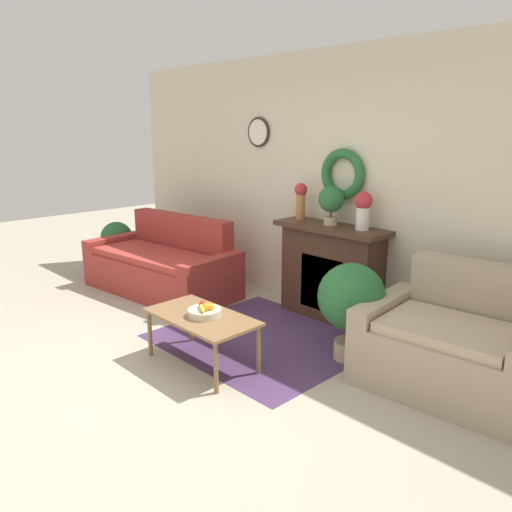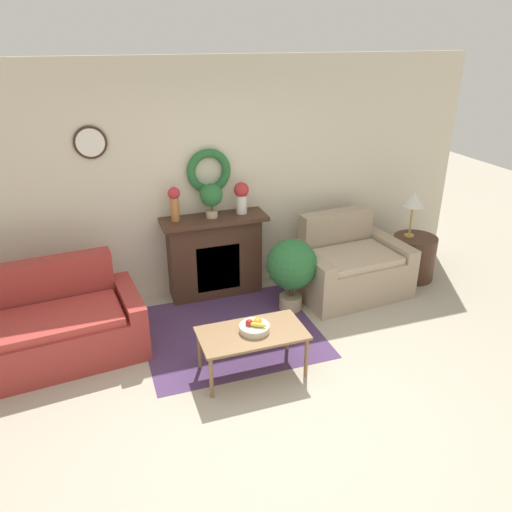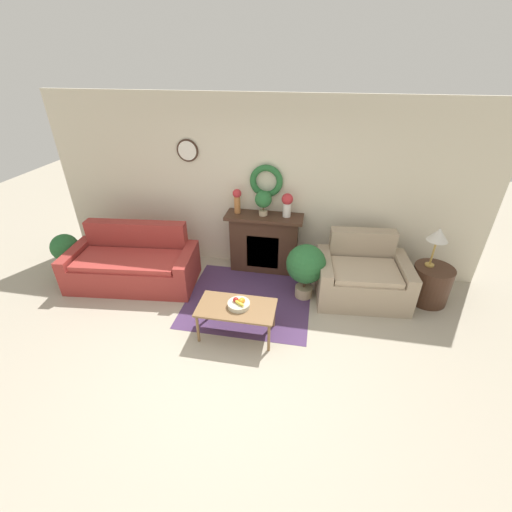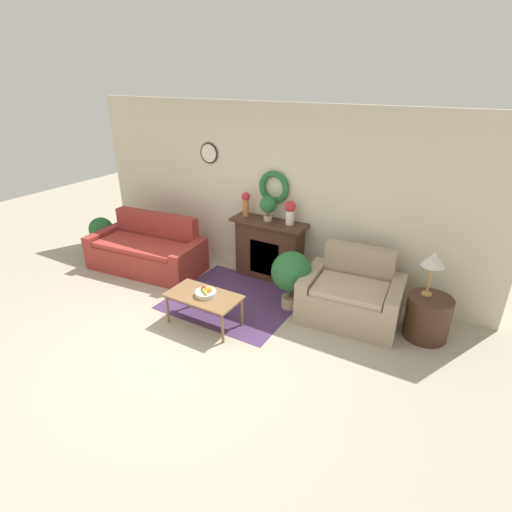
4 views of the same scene
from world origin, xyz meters
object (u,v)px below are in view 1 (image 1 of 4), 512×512
at_px(loveseat_right, 453,347).
at_px(vase_on_mantel_right, 363,208).
at_px(coffee_table, 202,320).
at_px(potted_plant_floor_by_loveseat, 351,300).
at_px(fruit_bowl, 205,311).
at_px(potted_plant_on_mantel, 331,201).
at_px(couch_left, 163,266).
at_px(fireplace, 331,272).
at_px(potted_plant_floor_by_couch, 117,242).
at_px(vase_on_mantel_left, 301,198).

distance_m(loveseat_right, vase_on_mantel_right, 1.55).
bearing_deg(coffee_table, potted_plant_floor_by_loveseat, 50.61).
height_order(fruit_bowl, potted_plant_floor_by_loveseat, potted_plant_floor_by_loveseat).
xyz_separation_m(coffee_table, potted_plant_on_mantel, (0.07, 1.60, 0.84)).
bearing_deg(vase_on_mantel_right, fruit_bowl, -103.81).
height_order(couch_left, potted_plant_on_mantel, potted_plant_on_mantel).
relative_size(couch_left, potted_plant_floor_by_loveseat, 2.37).
bearing_deg(loveseat_right, fireplace, 157.96).
xyz_separation_m(fruit_bowl, vase_on_mantel_right, (0.40, 1.61, 0.72)).
bearing_deg(loveseat_right, fruit_bowl, -149.30).
relative_size(couch_left, potted_plant_floor_by_couch, 2.93).
bearing_deg(potted_plant_floor_by_loveseat, fruit_bowl, -128.66).
bearing_deg(coffee_table, vase_on_mantel_left, 102.09).
bearing_deg(potted_plant_floor_by_couch, couch_left, -2.27).
height_order(potted_plant_on_mantel, potted_plant_floor_by_couch, potted_plant_on_mantel).
distance_m(fruit_bowl, vase_on_mantel_right, 1.81).
bearing_deg(vase_on_mantel_left, potted_plant_on_mantel, -2.78).
height_order(loveseat_right, coffee_table, loveseat_right).
height_order(coffee_table, potted_plant_on_mantel, potted_plant_on_mantel).
bearing_deg(potted_plant_floor_by_loveseat, loveseat_right, 12.03).
distance_m(couch_left, coffee_table, 2.06).
height_order(vase_on_mantel_right, potted_plant_floor_by_loveseat, vase_on_mantel_right).
relative_size(fireplace, fruit_bowl, 4.36).
distance_m(loveseat_right, potted_plant_floor_by_loveseat, 0.86).
bearing_deg(vase_on_mantel_right, potted_plant_on_mantel, -176.83).
relative_size(fireplace, vase_on_mantel_left, 3.14).
bearing_deg(coffee_table, couch_left, 154.76).
bearing_deg(fruit_bowl, potted_plant_floor_by_loveseat, 51.34).
bearing_deg(loveseat_right, coffee_table, -149.51).
xyz_separation_m(loveseat_right, vase_on_mantel_left, (-1.96, 0.48, 0.88)).
bearing_deg(vase_on_mantel_right, fireplace, -179.04).
xyz_separation_m(fireplace, loveseat_right, (1.53, -0.48, -0.17)).
xyz_separation_m(fireplace, couch_left, (-1.95, -0.74, -0.19)).
bearing_deg(potted_plant_on_mantel, coffee_table, -92.33).
bearing_deg(couch_left, potted_plant_floor_by_couch, 171.92).
bearing_deg(couch_left, loveseat_right, -1.48).
xyz_separation_m(loveseat_right, vase_on_mantel_right, (-1.19, 0.48, 0.87)).
height_order(vase_on_mantel_right, potted_plant_floor_by_couch, vase_on_mantel_right).
distance_m(coffee_table, potted_plant_on_mantel, 1.81).
bearing_deg(coffee_table, fireplace, 87.02).
bearing_deg(couch_left, potted_plant_on_mantel, 14.80).
xyz_separation_m(couch_left, loveseat_right, (3.47, 0.26, 0.01)).
xyz_separation_m(vase_on_mantel_right, potted_plant_floor_by_loveseat, (0.37, -0.66, -0.66)).
distance_m(potted_plant_on_mantel, potted_plant_floor_by_loveseat, 1.19).
xyz_separation_m(vase_on_mantel_left, potted_plant_floor_by_couch, (-2.69, -0.70, -0.80)).
bearing_deg(potted_plant_floor_by_loveseat, coffee_table, -129.39).
bearing_deg(couch_left, fireplace, 14.98).
xyz_separation_m(coffee_table, vase_on_mantel_left, (-0.35, 1.62, 0.82)).
xyz_separation_m(coffee_table, vase_on_mantel_right, (0.43, 1.62, 0.80)).
xyz_separation_m(couch_left, vase_on_mantel_left, (1.51, 0.74, 0.90)).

